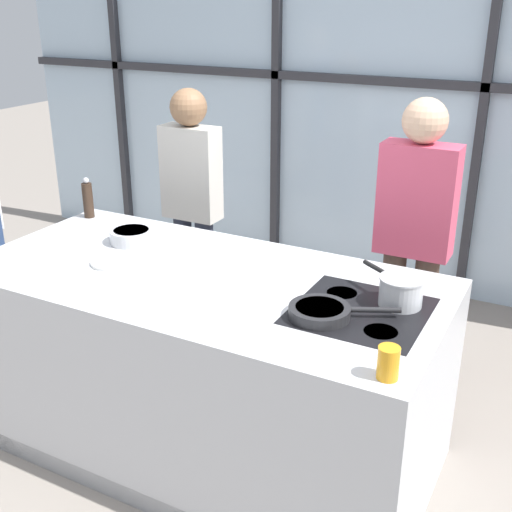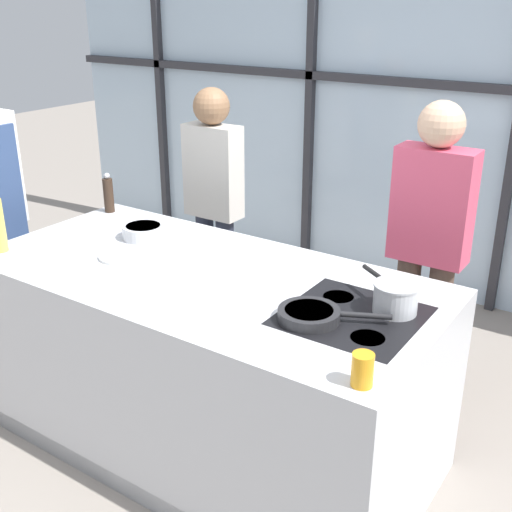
{
  "view_description": "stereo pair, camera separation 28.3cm",
  "coord_description": "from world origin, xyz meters",
  "px_view_note": "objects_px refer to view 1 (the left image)",
  "views": [
    {
      "loc": [
        1.45,
        -2.22,
        2.1
      ],
      "look_at": [
        0.22,
        0.1,
        1.03
      ],
      "focal_mm": 45.0,
      "sensor_mm": 36.0,
      "label": 1
    },
    {
      "loc": [
        1.69,
        -2.07,
        2.1
      ],
      "look_at": [
        0.22,
        0.1,
        1.03
      ],
      "focal_mm": 45.0,
      "sensor_mm": 36.0,
      "label": 2
    }
  ],
  "objects_px": {
    "white_plate": "(115,261)",
    "juice_glass_near": "(388,363)",
    "pepper_grinder": "(88,199)",
    "mixing_bowl": "(131,235)",
    "spectator_center_left": "(414,231)",
    "spectator_far_left": "(192,197)",
    "frying_pan": "(321,311)",
    "saucepan": "(401,290)"
  },
  "relations": [
    {
      "from": "spectator_center_left",
      "to": "juice_glass_near",
      "type": "bearing_deg",
      "value": 101.57
    },
    {
      "from": "pepper_grinder",
      "to": "frying_pan",
      "type": "bearing_deg",
      "value": -17.48
    },
    {
      "from": "mixing_bowl",
      "to": "white_plate",
      "type": "bearing_deg",
      "value": -68.62
    },
    {
      "from": "spectator_far_left",
      "to": "spectator_center_left",
      "type": "xyz_separation_m",
      "value": [
        1.4,
        0.0,
        0.01
      ]
    },
    {
      "from": "white_plate",
      "to": "pepper_grinder",
      "type": "distance_m",
      "value": 0.73
    },
    {
      "from": "mixing_bowl",
      "to": "spectator_far_left",
      "type": "bearing_deg",
      "value": 101.48
    },
    {
      "from": "spectator_center_left",
      "to": "saucepan",
      "type": "bearing_deg",
      "value": 101.22
    },
    {
      "from": "spectator_far_left",
      "to": "white_plate",
      "type": "xyz_separation_m",
      "value": [
        0.26,
        -1.06,
        0.01
      ]
    },
    {
      "from": "mixing_bowl",
      "to": "pepper_grinder",
      "type": "relative_size",
      "value": 0.94
    },
    {
      "from": "spectator_far_left",
      "to": "mixing_bowl",
      "type": "bearing_deg",
      "value": 101.48
    },
    {
      "from": "spectator_far_left",
      "to": "frying_pan",
      "type": "xyz_separation_m",
      "value": [
        1.33,
        -1.11,
        0.02
      ]
    },
    {
      "from": "frying_pan",
      "to": "juice_glass_near",
      "type": "bearing_deg",
      "value": -39.78
    },
    {
      "from": "spectator_center_left",
      "to": "mixing_bowl",
      "type": "distance_m",
      "value": 1.48
    },
    {
      "from": "mixing_bowl",
      "to": "pepper_grinder",
      "type": "xyz_separation_m",
      "value": [
        -0.46,
        0.21,
        0.07
      ]
    },
    {
      "from": "spectator_far_left",
      "to": "saucepan",
      "type": "relative_size",
      "value": 5.34
    },
    {
      "from": "frying_pan",
      "to": "pepper_grinder",
      "type": "distance_m",
      "value": 1.71
    },
    {
      "from": "white_plate",
      "to": "juice_glass_near",
      "type": "relative_size",
      "value": 1.97
    },
    {
      "from": "spectator_far_left",
      "to": "saucepan",
      "type": "height_order",
      "value": "spectator_far_left"
    },
    {
      "from": "pepper_grinder",
      "to": "saucepan",
      "type": "bearing_deg",
      "value": -8.07
    },
    {
      "from": "mixing_bowl",
      "to": "pepper_grinder",
      "type": "distance_m",
      "value": 0.51
    },
    {
      "from": "saucepan",
      "to": "mixing_bowl",
      "type": "xyz_separation_m",
      "value": [
        -1.41,
        0.06,
        -0.03
      ]
    },
    {
      "from": "frying_pan",
      "to": "juice_glass_near",
      "type": "xyz_separation_m",
      "value": [
        0.36,
        -0.3,
        0.03
      ]
    },
    {
      "from": "saucepan",
      "to": "white_plate",
      "type": "xyz_separation_m",
      "value": [
        -1.31,
        -0.2,
        -0.06
      ]
    },
    {
      "from": "spectator_far_left",
      "to": "pepper_grinder",
      "type": "bearing_deg",
      "value": 63.51
    },
    {
      "from": "spectator_center_left",
      "to": "pepper_grinder",
      "type": "bearing_deg",
      "value": 19.45
    },
    {
      "from": "mixing_bowl",
      "to": "juice_glass_near",
      "type": "height_order",
      "value": "juice_glass_near"
    },
    {
      "from": "spectator_far_left",
      "to": "pepper_grinder",
      "type": "xyz_separation_m",
      "value": [
        -0.3,
        -0.6,
        0.11
      ]
    },
    {
      "from": "white_plate",
      "to": "mixing_bowl",
      "type": "distance_m",
      "value": 0.27
    },
    {
      "from": "saucepan",
      "to": "juice_glass_near",
      "type": "height_order",
      "value": "saucepan"
    },
    {
      "from": "spectator_center_left",
      "to": "frying_pan",
      "type": "distance_m",
      "value": 1.12
    },
    {
      "from": "spectator_far_left",
      "to": "saucepan",
      "type": "xyz_separation_m",
      "value": [
        1.57,
        -0.86,
        0.07
      ]
    },
    {
      "from": "frying_pan",
      "to": "spectator_center_left",
      "type": "bearing_deg",
      "value": 86.41
    },
    {
      "from": "spectator_center_left",
      "to": "mixing_bowl",
      "type": "relative_size",
      "value": 7.53
    },
    {
      "from": "frying_pan",
      "to": "juice_glass_near",
      "type": "height_order",
      "value": "juice_glass_near"
    },
    {
      "from": "spectator_far_left",
      "to": "juice_glass_near",
      "type": "xyz_separation_m",
      "value": [
        1.69,
        -1.41,
        0.06
      ]
    },
    {
      "from": "spectator_far_left",
      "to": "spectator_center_left",
      "type": "distance_m",
      "value": 1.4
    },
    {
      "from": "white_plate",
      "to": "mixing_bowl",
      "type": "height_order",
      "value": "mixing_bowl"
    },
    {
      "from": "frying_pan",
      "to": "white_plate",
      "type": "relative_size",
      "value": 1.82
    },
    {
      "from": "spectator_far_left",
      "to": "frying_pan",
      "type": "relative_size",
      "value": 3.89
    },
    {
      "from": "mixing_bowl",
      "to": "frying_pan",
      "type": "bearing_deg",
      "value": -14.7
    },
    {
      "from": "spectator_far_left",
      "to": "white_plate",
      "type": "relative_size",
      "value": 7.09
    },
    {
      "from": "white_plate",
      "to": "mixing_bowl",
      "type": "xyz_separation_m",
      "value": [
        -0.1,
        0.25,
        0.03
      ]
    }
  ]
}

